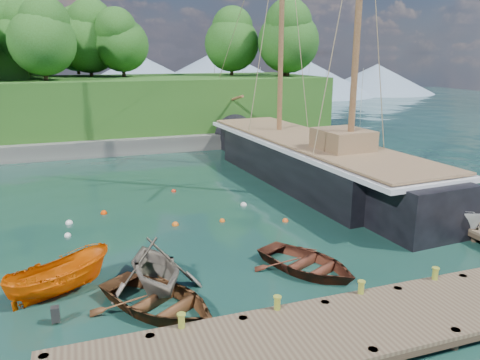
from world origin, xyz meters
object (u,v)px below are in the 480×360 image
at_px(rowboat_0, 159,310).
at_px(cabin_boat_white, 441,228).
at_px(motorboat_orange, 61,294).
at_px(schooner, 309,164).
at_px(rowboat_2, 307,271).
at_px(rowboat_1, 156,289).

bearing_deg(rowboat_0, cabin_boat_white, -23.32).
relative_size(rowboat_0, motorboat_orange, 1.20).
bearing_deg(schooner, cabin_boat_white, -81.35).
bearing_deg(rowboat_2, rowboat_1, 148.77).
bearing_deg(rowboat_1, schooner, 38.11).
relative_size(rowboat_1, cabin_boat_white, 0.87).
height_order(rowboat_2, cabin_boat_white, cabin_boat_white).
bearing_deg(cabin_boat_white, motorboat_orange, 177.28).
bearing_deg(motorboat_orange, cabin_boat_white, -113.79).
distance_m(rowboat_1, cabin_boat_white, 14.26).
distance_m(rowboat_0, motorboat_orange, 3.81).
xyz_separation_m(rowboat_1, schooner, (12.00, 11.26, 1.22)).
height_order(rowboat_0, schooner, schooner).
xyz_separation_m(rowboat_1, rowboat_2, (5.84, -0.49, 0.00)).
distance_m(rowboat_1, rowboat_2, 5.86).
bearing_deg(rowboat_0, schooner, 11.29).
bearing_deg(schooner, rowboat_1, -140.78).
bearing_deg(cabin_boat_white, schooner, 97.38).
xyz_separation_m(rowboat_2, cabin_boat_white, (8.33, 2.00, 0.00)).
height_order(motorboat_orange, schooner, schooner).
relative_size(rowboat_2, schooner, 0.14).
distance_m(cabin_boat_white, schooner, 10.07).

